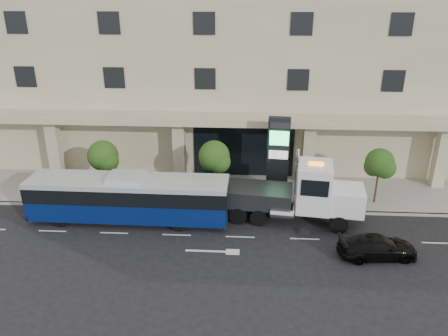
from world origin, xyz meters
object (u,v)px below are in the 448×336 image
object	(u,v)px
signage_pylon	(278,158)
black_sedan	(377,247)
city_bus	(129,197)
tow_truck	(299,195)

from	to	relation	value
signage_pylon	black_sedan	bearing A→B (deg)	-46.20
city_bus	tow_truck	bearing A→B (deg)	3.73
black_sedan	signage_pylon	xyz separation A→B (m)	(-5.42, 7.06, 2.59)
signage_pylon	tow_truck	bearing A→B (deg)	-61.19
tow_truck	black_sedan	distance (m)	5.88
tow_truck	signage_pylon	size ratio (longest dim) A/B	1.68
signage_pylon	city_bus	bearing A→B (deg)	-153.30
black_sedan	signage_pylon	world-z (taller)	signage_pylon
city_bus	tow_truck	world-z (taller)	tow_truck
city_bus	signage_pylon	bearing A→B (deg)	21.12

